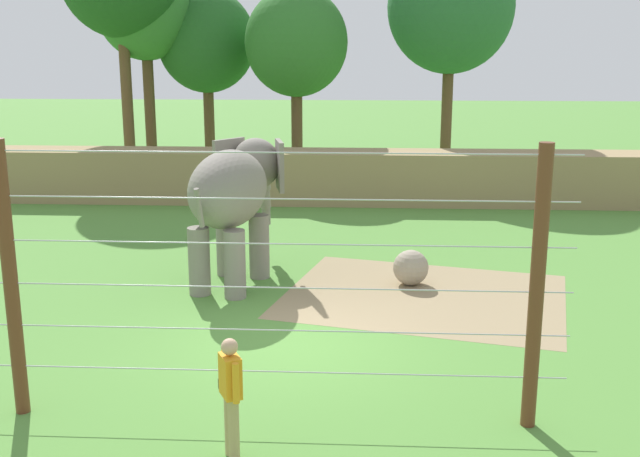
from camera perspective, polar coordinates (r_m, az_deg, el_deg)
ground_plane at (r=14.20m, az=-2.29°, el=-8.50°), size 120.00×120.00×0.00m
dirt_patch at (r=16.88m, az=7.71°, el=-4.95°), size 6.83×6.00×0.01m
embankment_wall at (r=26.29m, az=0.31°, el=3.86°), size 36.00×1.80×1.75m
elephant at (r=17.33m, az=-6.37°, el=2.66°), size 2.16×4.16×3.13m
enrichment_ball at (r=17.49m, az=6.73°, el=-2.89°), size 0.80×0.80×0.80m
cable_fence at (r=10.83m, az=-3.81°, el=-4.14°), size 8.41×0.21×4.07m
zookeeper at (r=10.28m, az=-6.61°, el=-11.96°), size 0.39×0.55×1.67m
tree_far_left at (r=30.48m, az=-1.76°, el=13.54°), size 3.96×3.96×7.41m
tree_left_of_centre at (r=32.61m, az=-12.83°, el=15.41°), size 3.81×3.81×8.60m
tree_behind_wall at (r=31.89m, az=9.65°, el=15.84°), size 4.97×4.97×9.31m
tree_right_of_centre at (r=33.14m, az=-8.39°, el=13.51°), size 4.05×4.05×7.51m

